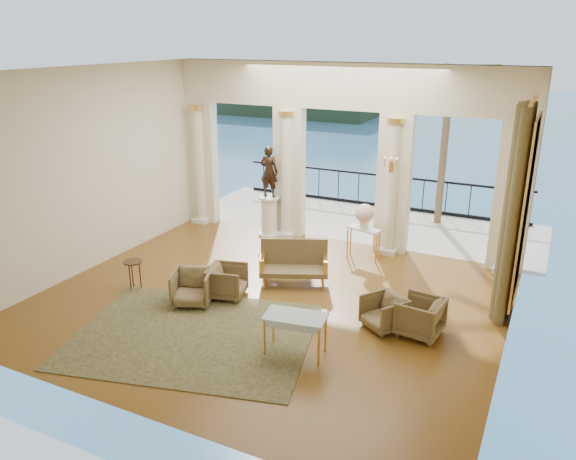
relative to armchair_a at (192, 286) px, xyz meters
The scene contains 23 objects.
floor 1.56m from the armchair_a, 29.69° to the left, with size 9.00×9.00×0.00m, color #48290C.
room_walls 2.84m from the armchair_a, 15.54° to the right, with size 9.00×9.00×9.00m.
arcade 5.24m from the armchair_a, 73.93° to the left, with size 9.00×0.56×4.50m.
terrace 6.70m from the armchair_a, 78.63° to the left, with size 10.00×3.60×0.10m, color beige.
balustrade 8.26m from the armchair_a, 80.82° to the left, with size 9.00×0.06×1.03m.
palm_tree 8.88m from the armchair_a, 65.71° to the left, with size 2.00×2.00×4.50m.
headland 76.42m from the armchair_a, 112.07° to the left, with size 22.00×18.00×6.00m, color black.
sea 61.10m from the armchair_a, 88.76° to the left, with size 160.00×160.00×0.00m, color #2D5F87.
curtain 6.25m from the armchair_a, 21.90° to the left, with size 0.33×1.40×4.09m.
window_frame 6.44m from the armchair_a, 21.25° to the left, with size 0.04×1.60×3.40m, color gold.
wall_sconce 5.38m from the armchair_a, 57.46° to the left, with size 0.30×0.11×0.33m.
rug 1.34m from the armchair_a, 54.39° to the right, with size 4.17×3.25×0.02m, color #2C321B.
armchair_a is the anchor object (origin of this frame).
armchair_b 3.80m from the armchair_a, 10.86° to the left, with size 0.67×0.63×0.69m, color #463C1E.
armchair_c 4.44m from the armchair_a, 10.01° to the left, with size 0.75×0.70×0.77m, color #463C1E.
armchair_d 0.74m from the armchair_a, 51.36° to the left, with size 0.72×0.68×0.74m, color #463C1E.
settee 2.27m from the armchair_a, 51.93° to the left, with size 1.57×1.15×0.96m.
game_table 2.76m from the armchair_a, 16.27° to the right, with size 1.10×0.71×0.70m.
pedestal 4.28m from the armchair_a, 96.71° to the left, with size 0.59×0.59×1.08m.
statue 4.49m from the armchair_a, 96.71° to the left, with size 0.49×0.32×1.34m, color black.
console_table 4.44m from the armchair_a, 59.06° to the left, with size 0.86×0.52×0.77m.
urn 4.49m from the armchair_a, 59.06° to the left, with size 0.45×0.45×0.59m.
side_table 1.50m from the armchair_a, behind, with size 0.39×0.39×0.64m.
Camera 1 is at (4.86, -9.04, 5.11)m, focal length 35.00 mm.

